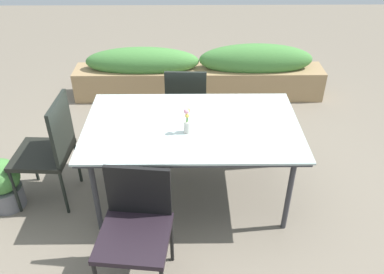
{
  "coord_description": "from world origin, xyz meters",
  "views": [
    {
      "loc": [
        0.04,
        -2.81,
        2.52
      ],
      "look_at": [
        0.07,
        -0.06,
        0.64
      ],
      "focal_mm": 37.31,
      "sensor_mm": 36.0,
      "label": 1
    }
  ],
  "objects_px": {
    "dining_table": "(192,129)",
    "chair_near_left": "(136,224)",
    "potted_plant": "(3,184)",
    "chair_end_left": "(50,147)",
    "planter_box": "(200,73)",
    "flower_vase": "(187,122)",
    "chair_far_side": "(186,101)"
  },
  "relations": [
    {
      "from": "chair_end_left",
      "to": "potted_plant",
      "type": "xyz_separation_m",
      "value": [
        -0.43,
        -0.12,
        -0.31
      ]
    },
    {
      "from": "chair_far_side",
      "to": "chair_near_left",
      "type": "bearing_deg",
      "value": -99.03
    },
    {
      "from": "chair_near_left",
      "to": "chair_far_side",
      "type": "bearing_deg",
      "value": -94.96
    },
    {
      "from": "chair_near_left",
      "to": "flower_vase",
      "type": "xyz_separation_m",
      "value": [
        0.35,
        0.74,
        0.35
      ]
    },
    {
      "from": "chair_near_left",
      "to": "planter_box",
      "type": "xyz_separation_m",
      "value": [
        0.51,
        2.78,
        -0.19
      ]
    },
    {
      "from": "chair_end_left",
      "to": "potted_plant",
      "type": "relative_size",
      "value": 2.04
    },
    {
      "from": "potted_plant",
      "to": "dining_table",
      "type": "bearing_deg",
      "value": 4.28
    },
    {
      "from": "chair_near_left",
      "to": "planter_box",
      "type": "distance_m",
      "value": 2.83
    },
    {
      "from": "chair_end_left",
      "to": "chair_near_left",
      "type": "bearing_deg",
      "value": -133.71
    },
    {
      "from": "dining_table",
      "to": "flower_vase",
      "type": "height_order",
      "value": "flower_vase"
    },
    {
      "from": "chair_near_left",
      "to": "chair_end_left",
      "type": "height_order",
      "value": "chair_end_left"
    },
    {
      "from": "chair_far_side",
      "to": "chair_end_left",
      "type": "relative_size",
      "value": 0.9
    },
    {
      "from": "chair_far_side",
      "to": "dining_table",
      "type": "bearing_deg",
      "value": -84.45
    },
    {
      "from": "flower_vase",
      "to": "chair_end_left",
      "type": "bearing_deg",
      "value": 174.36
    },
    {
      "from": "chair_near_left",
      "to": "flower_vase",
      "type": "bearing_deg",
      "value": -109.21
    },
    {
      "from": "dining_table",
      "to": "chair_near_left",
      "type": "xyz_separation_m",
      "value": [
        -0.39,
        -0.86,
        -0.2
      ]
    },
    {
      "from": "chair_far_side",
      "to": "chair_near_left",
      "type": "height_order",
      "value": "chair_far_side"
    },
    {
      "from": "chair_near_left",
      "to": "chair_end_left",
      "type": "xyz_separation_m",
      "value": [
        -0.81,
        0.85,
        0.03
      ]
    },
    {
      "from": "dining_table",
      "to": "chair_near_left",
      "type": "distance_m",
      "value": 0.96
    },
    {
      "from": "chair_near_left",
      "to": "flower_vase",
      "type": "relative_size",
      "value": 4.02
    },
    {
      "from": "chair_end_left",
      "to": "potted_plant",
      "type": "height_order",
      "value": "chair_end_left"
    },
    {
      "from": "flower_vase",
      "to": "planter_box",
      "type": "distance_m",
      "value": 2.12
    },
    {
      "from": "dining_table",
      "to": "chair_near_left",
      "type": "bearing_deg",
      "value": -114.38
    },
    {
      "from": "dining_table",
      "to": "flower_vase",
      "type": "xyz_separation_m",
      "value": [
        -0.04,
        -0.12,
        0.15
      ]
    },
    {
      "from": "chair_far_side",
      "to": "flower_vase",
      "type": "relative_size",
      "value": 4.05
    },
    {
      "from": "chair_far_side",
      "to": "chair_end_left",
      "type": "distance_m",
      "value": 1.43
    },
    {
      "from": "chair_end_left",
      "to": "planter_box",
      "type": "xyz_separation_m",
      "value": [
        1.32,
        1.92,
        -0.23
      ]
    },
    {
      "from": "dining_table",
      "to": "chair_far_side",
      "type": "bearing_deg",
      "value": 93.48
    },
    {
      "from": "dining_table",
      "to": "flower_vase",
      "type": "distance_m",
      "value": 0.19
    },
    {
      "from": "flower_vase",
      "to": "potted_plant",
      "type": "bearing_deg",
      "value": -179.88
    },
    {
      "from": "chair_end_left",
      "to": "dining_table",
      "type": "bearing_deg",
      "value": -87.11
    },
    {
      "from": "dining_table",
      "to": "chair_end_left",
      "type": "bearing_deg",
      "value": -179.8
    }
  ]
}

